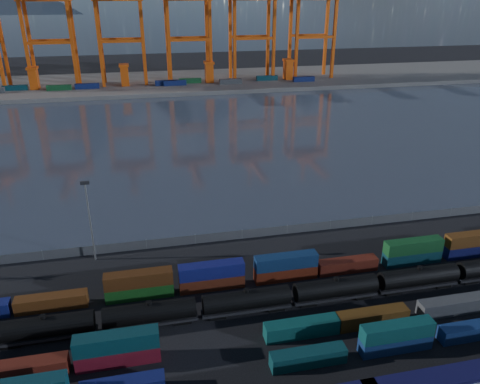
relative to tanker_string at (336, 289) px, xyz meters
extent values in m
plane|color=black|center=(-10.81, -3.67, -2.29)|extent=(700.00, 700.00, 0.00)
plane|color=#343D4C|center=(-10.81, 101.33, -2.28)|extent=(700.00, 700.00, 0.00)
cube|color=#514F4C|center=(-10.81, 206.33, -1.29)|extent=(700.00, 70.00, 2.00)
cube|color=#0F0E35|center=(7.05, -24.23, 3.34)|extent=(27.84, 3.01, 0.56)
cube|color=black|center=(7.05, -24.23, 1.39)|extent=(27.87, 3.44, 1.11)
cube|color=#0B383D|center=(-9.61, -13.17, -1.10)|extent=(10.95, 2.23, 2.37)
cube|color=navy|center=(3.86, -13.17, -1.10)|extent=(10.95, 2.23, 2.37)
cube|color=#0D4546|center=(3.86, -13.17, 1.27)|extent=(10.95, 2.23, 2.37)
cube|color=navy|center=(16.80, -13.17, -1.10)|extent=(10.95, 2.23, 2.37)
cube|color=#611E13|center=(-48.34, -7.17, -1.02)|extent=(11.74, 2.39, 2.54)
cube|color=maroon|center=(-35.75, -7.17, -1.02)|extent=(11.74, 2.39, 2.54)
cube|color=#0B363D|center=(-35.75, -7.17, 1.53)|extent=(11.74, 2.39, 2.54)
cube|color=#0E4846|center=(-8.45, -7.17, -1.02)|extent=(11.74, 2.39, 2.54)
cube|color=#4F300F|center=(3.18, -7.17, -1.02)|extent=(11.74, 2.39, 2.54)
cube|color=#3F4144|center=(17.46, -7.17, -1.02)|extent=(11.74, 2.39, 2.54)
cube|color=#582E11|center=(-46.82, 7.95, -1.04)|extent=(11.52, 2.34, 2.50)
cube|color=#155018|center=(-32.47, 7.95, -1.04)|extent=(11.52, 2.34, 2.50)
cube|color=#4C270F|center=(-32.47, 7.95, 1.45)|extent=(11.52, 2.34, 2.50)
cube|color=#5A2212|center=(-19.93, 7.95, -1.04)|extent=(11.52, 2.34, 2.50)
cube|color=navy|center=(-19.93, 7.95, 1.45)|extent=(11.52, 2.34, 2.50)
cube|color=#631F0E|center=(-6.29, 7.95, -1.04)|extent=(11.52, 2.34, 2.50)
cube|color=navy|center=(-6.29, 7.95, 1.45)|extent=(11.52, 2.34, 2.50)
cube|color=#5C1D12|center=(5.80, 7.95, -1.04)|extent=(11.52, 2.34, 2.50)
cube|color=#0B333D|center=(19.20, 7.95, -1.04)|extent=(11.52, 2.34, 2.50)
cube|color=#144D22|center=(19.20, 7.95, 1.45)|extent=(11.52, 2.34, 2.50)
cube|color=#101350|center=(32.26, 7.95, -1.04)|extent=(11.52, 2.34, 2.50)
cube|color=#5E3512|center=(32.26, 7.95, 1.45)|extent=(11.52, 2.34, 2.50)
cylinder|color=black|center=(-46.50, 0.00, 0.24)|extent=(14.30, 3.19, 3.19)
cylinder|color=black|center=(-46.50, 0.00, 2.00)|extent=(0.88, 0.88, 0.55)
cube|color=black|center=(-46.50, 0.00, -1.52)|extent=(14.85, 2.20, 0.44)
cube|color=black|center=(-51.45, 0.00, -1.96)|extent=(2.75, 1.98, 0.66)
cube|color=black|center=(-41.55, 0.00, -1.96)|extent=(2.75, 1.98, 0.66)
cylinder|color=black|center=(-31.00, 0.00, 0.24)|extent=(14.30, 3.19, 3.19)
cylinder|color=black|center=(-31.00, 0.00, 2.00)|extent=(0.88, 0.88, 0.55)
cube|color=black|center=(-31.00, 0.00, -1.52)|extent=(14.85, 2.20, 0.44)
cube|color=black|center=(-35.95, 0.00, -1.96)|extent=(2.75, 1.98, 0.66)
cube|color=black|center=(-26.05, 0.00, -1.96)|extent=(2.75, 1.98, 0.66)
cylinder|color=black|center=(-15.50, 0.00, 0.24)|extent=(14.30, 3.19, 3.19)
cylinder|color=black|center=(-15.50, 0.00, 2.00)|extent=(0.88, 0.88, 0.55)
cube|color=black|center=(-15.50, 0.00, -1.52)|extent=(14.85, 2.20, 0.44)
cube|color=black|center=(-20.45, 0.00, -1.96)|extent=(2.75, 1.98, 0.66)
cube|color=black|center=(-10.55, 0.00, -1.96)|extent=(2.75, 1.98, 0.66)
cylinder|color=black|center=(0.00, 0.00, 0.24)|extent=(14.30, 3.19, 3.19)
cylinder|color=black|center=(0.00, 0.00, 2.00)|extent=(0.88, 0.88, 0.55)
cube|color=black|center=(0.00, 0.00, -1.52)|extent=(14.85, 2.20, 0.44)
cube|color=black|center=(-4.95, 0.00, -1.96)|extent=(2.75, 1.98, 0.66)
cube|color=black|center=(4.95, 0.00, -1.96)|extent=(2.75, 1.98, 0.66)
cylinder|color=black|center=(15.50, 0.00, 0.24)|extent=(14.30, 3.19, 3.19)
cylinder|color=black|center=(15.50, 0.00, 2.00)|extent=(0.88, 0.88, 0.55)
cube|color=black|center=(15.50, 0.00, -1.52)|extent=(14.85, 2.20, 0.44)
cube|color=black|center=(10.55, 0.00, -1.96)|extent=(2.75, 1.98, 0.66)
cube|color=black|center=(20.45, 0.00, -1.96)|extent=(2.75, 1.98, 0.66)
cube|color=black|center=(26.05, 0.00, -1.96)|extent=(2.75, 1.98, 0.66)
cube|color=#595B5E|center=(-10.81, 24.33, -1.29)|extent=(160.00, 0.06, 2.00)
cylinder|color=slate|center=(-50.81, 24.33, -1.19)|extent=(0.12, 0.12, 2.20)
cylinder|color=slate|center=(-40.81, 24.33, -1.19)|extent=(0.12, 0.12, 2.20)
cylinder|color=slate|center=(-30.81, 24.33, -1.19)|extent=(0.12, 0.12, 2.20)
cylinder|color=slate|center=(-20.81, 24.33, -1.19)|extent=(0.12, 0.12, 2.20)
cylinder|color=slate|center=(-10.81, 24.33, -1.19)|extent=(0.12, 0.12, 2.20)
cylinder|color=slate|center=(-0.81, 24.33, -1.19)|extent=(0.12, 0.12, 2.20)
cylinder|color=slate|center=(9.19, 24.33, -1.19)|extent=(0.12, 0.12, 2.20)
cylinder|color=slate|center=(19.19, 24.33, -1.19)|extent=(0.12, 0.12, 2.20)
cylinder|color=slate|center=(29.19, 24.33, -1.19)|extent=(0.12, 0.12, 2.20)
cylinder|color=slate|center=(39.19, 24.33, -1.19)|extent=(0.12, 0.12, 2.20)
cylinder|color=slate|center=(-40.81, 22.33, 5.71)|extent=(0.36, 0.36, 16.00)
cube|color=black|center=(-40.81, 22.33, 14.01)|extent=(1.60, 0.40, 0.60)
cube|color=#DE500F|center=(-94.88, 207.29, 20.07)|extent=(1.59, 1.59, 44.71)
cube|color=#DE500F|center=(-81.74, 195.37, 20.07)|extent=(1.59, 1.59, 44.71)
cube|color=#DE500F|center=(-81.74, 207.29, 20.07)|extent=(1.59, 1.59, 44.71)
cube|color=#DE500F|center=(-59.88, 195.37, 20.07)|extent=(1.59, 1.59, 44.71)
cube|color=#DE500F|center=(-59.88, 207.29, 20.07)|extent=(1.59, 1.59, 44.71)
cube|color=#DE500F|center=(-70.81, 195.37, 22.30)|extent=(21.86, 1.39, 1.39)
cube|color=#DE500F|center=(-70.81, 207.29, 22.30)|extent=(21.86, 1.39, 1.39)
cube|color=#DE500F|center=(-46.74, 195.37, 20.07)|extent=(1.59, 1.59, 44.71)
cube|color=#DE500F|center=(-46.74, 207.29, 20.07)|extent=(1.59, 1.59, 44.71)
cube|color=#DE500F|center=(-24.88, 195.37, 20.07)|extent=(1.59, 1.59, 44.71)
cube|color=#DE500F|center=(-24.88, 207.29, 20.07)|extent=(1.59, 1.59, 44.71)
cube|color=#DE500F|center=(-35.81, 195.37, 22.30)|extent=(21.86, 1.39, 1.39)
cube|color=#DE500F|center=(-35.81, 207.29, 22.30)|extent=(21.86, 1.39, 1.39)
cube|color=#DE500F|center=(-11.74, 195.37, 20.07)|extent=(1.59, 1.59, 44.71)
cube|color=#DE500F|center=(-11.74, 207.29, 20.07)|extent=(1.59, 1.59, 44.71)
cube|color=#DE500F|center=(10.12, 195.37, 20.07)|extent=(1.59, 1.59, 44.71)
cube|color=#DE500F|center=(10.12, 207.29, 20.07)|extent=(1.59, 1.59, 44.71)
cube|color=#DE500F|center=(-0.81, 195.37, 22.30)|extent=(21.86, 1.39, 1.39)
cube|color=#DE500F|center=(-0.81, 207.29, 22.30)|extent=(21.86, 1.39, 1.39)
cube|color=#DE500F|center=(23.26, 195.37, 20.07)|extent=(1.59, 1.59, 44.71)
cube|color=#DE500F|center=(23.26, 207.29, 20.07)|extent=(1.59, 1.59, 44.71)
cube|color=#DE500F|center=(45.12, 195.37, 20.07)|extent=(1.59, 1.59, 44.71)
cube|color=#DE500F|center=(45.12, 207.29, 20.07)|extent=(1.59, 1.59, 44.71)
cube|color=#DE500F|center=(34.19, 195.37, 22.30)|extent=(21.86, 1.39, 1.39)
cube|color=#DE500F|center=(34.19, 207.29, 22.30)|extent=(21.86, 1.39, 1.39)
cube|color=#DE500F|center=(58.26, 195.37, 20.07)|extent=(1.59, 1.59, 44.71)
cube|color=#DE500F|center=(58.26, 207.29, 20.07)|extent=(1.59, 1.59, 44.71)
cube|color=#DE500F|center=(80.12, 195.37, 20.07)|extent=(1.59, 1.59, 44.71)
cube|color=#DE500F|center=(80.12, 207.29, 20.07)|extent=(1.59, 1.59, 44.71)
cube|color=#DE500F|center=(69.19, 195.37, 22.30)|extent=(21.86, 1.39, 1.39)
cube|color=#DE500F|center=(69.19, 207.29, 22.30)|extent=(21.86, 1.39, 1.39)
cube|color=navy|center=(-10.15, 191.00, 1.01)|extent=(12.00, 2.44, 2.60)
cube|color=navy|center=(60.54, 187.25, 1.01)|extent=(12.00, 2.44, 2.60)
cube|color=navy|center=(-14.45, 192.41, 1.01)|extent=(12.00, 2.44, 2.60)
cube|color=#0C3842|center=(-90.10, 194.80, 1.01)|extent=(12.00, 2.44, 2.60)
cube|color=#3F4244|center=(19.57, 189.03, 1.01)|extent=(12.00, 2.44, 2.60)
cube|color=#144C23|center=(-68.55, 190.52, 1.01)|extent=(12.00, 2.44, 2.60)
cube|color=navy|center=(-54.97, 191.85, 1.01)|extent=(12.00, 2.44, 2.60)
cube|color=#144C23|center=(-1.47, 195.81, 1.01)|extent=(12.00, 2.44, 2.60)
cube|color=#0C3842|center=(41.60, 195.15, 1.01)|extent=(12.00, 2.44, 2.60)
cube|color=#DE500F|center=(-80.81, 196.33, 4.71)|extent=(4.00, 6.00, 10.00)
cube|color=#DE500F|center=(-80.81, 196.33, 10.21)|extent=(5.00, 7.00, 1.20)
cube|color=#DE500F|center=(-35.81, 196.33, 4.71)|extent=(4.00, 6.00, 10.00)
cube|color=#DE500F|center=(-35.81, 196.33, 10.21)|extent=(5.00, 7.00, 1.20)
cube|color=#DE500F|center=(9.19, 196.33, 4.71)|extent=(4.00, 6.00, 10.00)
cube|color=#DE500F|center=(9.19, 196.33, 10.21)|extent=(5.00, 7.00, 1.20)
cube|color=#DE500F|center=(54.19, 196.33, 4.71)|extent=(4.00, 6.00, 10.00)
cube|color=#DE500F|center=(54.19, 196.33, 10.21)|extent=(5.00, 7.00, 1.20)
camera|label=1|loc=(-29.94, -61.04, 46.51)|focal=35.00mm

